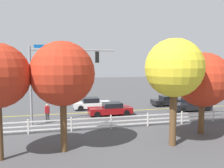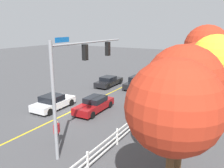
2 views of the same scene
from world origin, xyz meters
The scene contains 14 objects.
ground_plane centered at (0.00, 0.00, 0.00)m, with size 120.00×120.00×0.00m, color #444447.
lane_center_stripe centered at (-4.00, 0.00, 0.00)m, with size 28.00×0.16×0.01m, color gold.
signal_assembly centered at (4.54, 4.32, 4.91)m, with size 7.38×0.38×6.97m.
car_0 centered at (-9.35, -1.84, 0.61)m, with size 4.59×1.85×1.27m.
car_1 centered at (-0.82, 1.76, 0.63)m, with size 4.55×1.92×1.31m.
car_2 centered at (-10.24, 1.74, 0.69)m, with size 4.43×1.94×1.46m.
car_3 centered at (0.63, -1.89, 0.65)m, with size 4.38×2.04×1.37m.
pedestrian centered at (5.48, 3.18, 0.93)m, with size 0.46×0.36×1.69m.
white_rail_fence centered at (-3.00, 6.55, 0.60)m, with size 26.10×0.10×1.15m.
tree_0 centered at (-12.01, 9.22, 5.30)m, with size 4.87×4.87×7.76m.
tree_1 centered at (4.16, 10.65, 4.77)m, with size 3.89×3.89×6.75m.
tree_2 centered at (-2.84, 11.24, 5.08)m, with size 3.79×3.79×7.02m.
tree_3 centered at (-6.23, 9.42, 4.15)m, with size 4.12×4.12×6.23m.
tree_4 centered at (7.65, 11.13, 4.73)m, with size 3.56×3.56×6.54m.
Camera 2 is at (15.42, 13.12, 7.54)m, focal length 36.75 mm.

